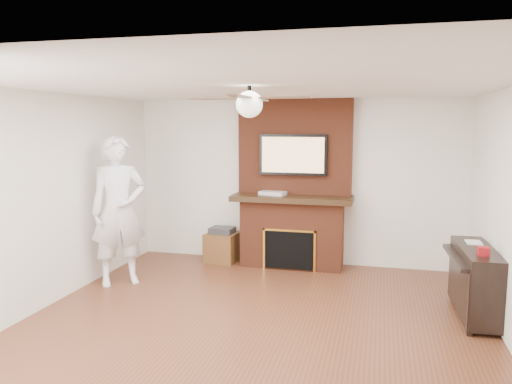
% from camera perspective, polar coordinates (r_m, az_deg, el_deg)
% --- Properties ---
extents(room_shell, '(5.36, 5.86, 2.86)m').
position_cam_1_polar(room_shell, '(4.99, -0.75, -2.38)').
color(room_shell, '#542A18').
rests_on(room_shell, ground).
extents(fireplace, '(1.78, 0.64, 2.50)m').
position_cam_1_polar(fireplace, '(7.49, 4.27, -0.95)').
color(fireplace, brown).
rests_on(fireplace, ground).
extents(tv, '(1.00, 0.08, 0.60)m').
position_cam_1_polar(tv, '(7.37, 4.26, 4.26)').
color(tv, black).
rests_on(tv, fireplace).
extents(ceiling_fan, '(1.21, 1.21, 0.31)m').
position_cam_1_polar(ceiling_fan, '(4.92, -0.77, 10.12)').
color(ceiling_fan, black).
rests_on(ceiling_fan, room_shell).
extents(person, '(0.87, 0.83, 1.98)m').
position_cam_1_polar(person, '(6.83, -15.41, -2.09)').
color(person, white).
rests_on(person, ground).
extents(side_table, '(0.51, 0.51, 0.54)m').
position_cam_1_polar(side_table, '(7.83, -3.87, -6.13)').
color(side_table, brown).
rests_on(side_table, ground).
extents(piano, '(0.49, 1.21, 0.87)m').
position_cam_1_polar(piano, '(6.09, 23.72, -9.19)').
color(piano, black).
rests_on(piano, ground).
extents(cable_box, '(0.42, 0.29, 0.05)m').
position_cam_1_polar(cable_box, '(7.43, 1.93, -0.13)').
color(cable_box, silver).
rests_on(cable_box, fireplace).
extents(candle_orange, '(0.06, 0.06, 0.11)m').
position_cam_1_polar(candle_orange, '(7.53, 3.01, -8.23)').
color(candle_orange, orange).
rests_on(candle_orange, ground).
extents(candle_green, '(0.07, 0.07, 0.09)m').
position_cam_1_polar(candle_green, '(7.47, 3.92, -8.42)').
color(candle_green, '#4F8133').
rests_on(candle_green, ground).
extents(candle_cream, '(0.07, 0.07, 0.10)m').
position_cam_1_polar(candle_cream, '(7.45, 4.53, -8.44)').
color(candle_cream, '#C2AB9B').
rests_on(candle_cream, ground).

